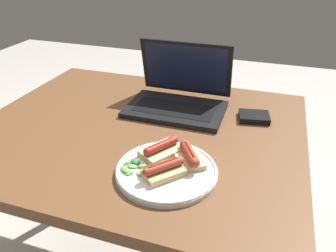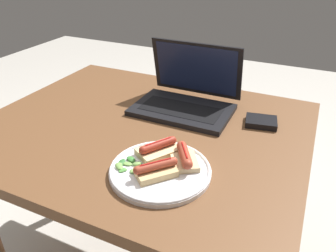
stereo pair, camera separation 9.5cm
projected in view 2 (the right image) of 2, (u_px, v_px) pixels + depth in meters
desk at (143, 144)px, 1.11m from camera, size 1.05×0.85×0.71m
laptop at (186, 98)px, 1.17m from camera, size 0.34×0.26×0.22m
plate at (160, 170)px, 0.85m from camera, size 0.27×0.27×0.02m
sausage_toast_left at (156, 170)px, 0.82m from camera, size 0.11×0.12×0.04m
sausage_toast_middle at (158, 149)px, 0.90m from camera, size 0.12×0.13×0.04m
sausage_toast_right at (184, 158)px, 0.86m from camera, size 0.11×0.11×0.04m
salad_pile at (126, 164)px, 0.86m from camera, size 0.07×0.08×0.01m
external_drive at (261, 122)px, 1.08m from camera, size 0.11×0.10×0.02m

